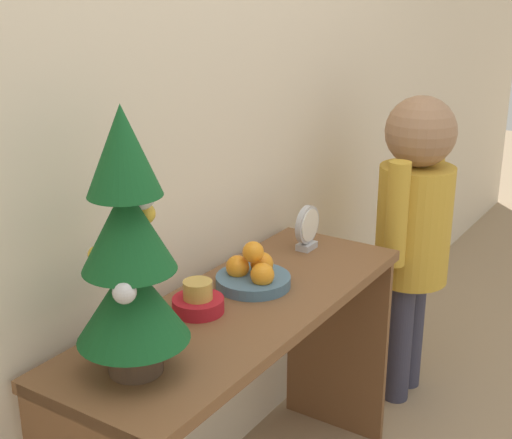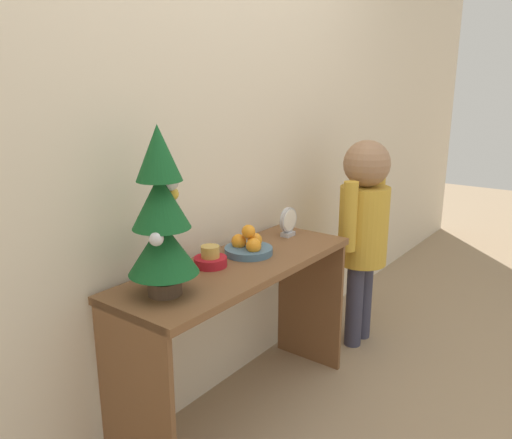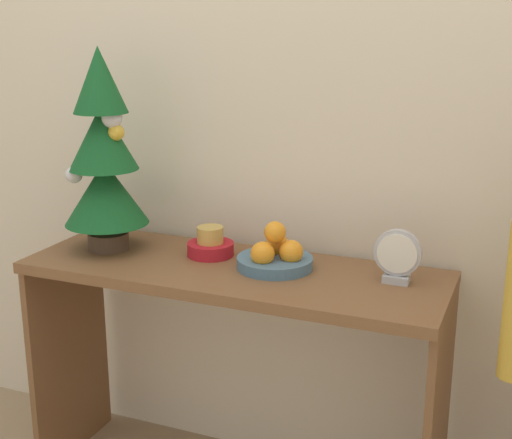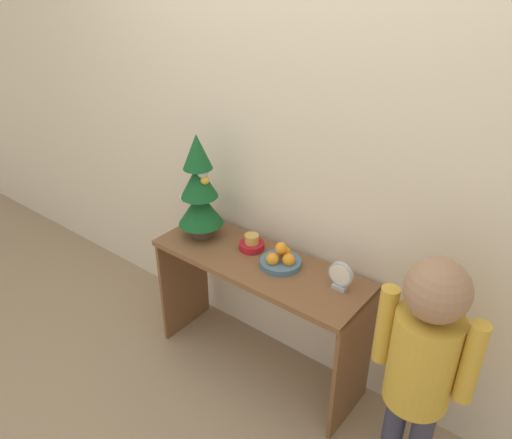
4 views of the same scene
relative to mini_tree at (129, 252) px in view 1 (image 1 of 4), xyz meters
name	(u,v)px [view 1 (image 1 of 4)]	position (x,y,z in m)	size (l,w,h in m)	color
back_wall	(160,79)	(0.40, 0.24, 0.28)	(7.00, 0.05, 2.50)	beige
console_table	(243,357)	(0.40, -0.01, -0.43)	(1.14, 0.40, 0.69)	brown
mini_tree	(129,252)	(0.00, 0.00, 0.00)	(0.24, 0.24, 0.57)	#4C3828
fruit_bowl	(253,274)	(0.51, 0.03, -0.24)	(0.20, 0.20, 0.13)	#476B84
singing_bowl	(198,301)	(0.30, 0.06, -0.24)	(0.13, 0.13, 0.08)	#AD1923
desk_clock	(307,228)	(0.83, 0.04, -0.21)	(0.12, 0.04, 0.14)	#B2B2B7
child_figure	(414,216)	(1.29, -0.13, -0.27)	(0.41, 0.26, 1.12)	#38384C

